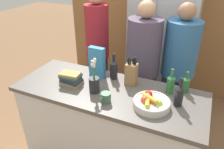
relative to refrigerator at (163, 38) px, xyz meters
name	(u,v)px	position (x,y,z in m)	size (l,w,h in m)	color
kitchen_island	(109,126)	(-0.18, -1.43, -0.52)	(1.78, 0.69, 0.89)	silver
back_wall_wood	(159,8)	(-0.18, 0.36, 0.33)	(2.98, 0.12, 2.60)	olive
refrigerator	(163,38)	(0.00, 0.00, 0.00)	(0.88, 0.62, 1.93)	#B7B7BC
fruit_bowl	(151,102)	(0.25, -1.52, -0.03)	(0.31, 0.31, 0.10)	silver
knife_block	(131,74)	(-0.02, -1.25, 0.04)	(0.11, 0.09, 0.29)	olive
flower_vase	(94,82)	(-0.28, -1.51, 0.03)	(0.10, 0.10, 0.34)	#232328
cereal_box	(97,62)	(-0.39, -1.24, 0.09)	(0.16, 0.07, 0.32)	teal
coffee_mug	(106,98)	(-0.12, -1.62, -0.03)	(0.09, 0.12, 0.09)	#42664C
book_stack	(71,79)	(-0.55, -1.48, -0.01)	(0.20, 0.15, 0.12)	#99844C
bottle_oil	(171,84)	(0.35, -1.24, 0.02)	(0.07, 0.07, 0.24)	#286633
bottle_vinegar	(179,95)	(0.45, -1.41, 0.03)	(0.07, 0.07, 0.26)	black
bottle_wine	(114,69)	(-0.22, -1.21, 0.03)	(0.08, 0.08, 0.27)	black
bottle_water	(186,84)	(0.47, -1.17, 0.01)	(0.07, 0.07, 0.20)	#286633
person_at_sink	(97,46)	(-0.72, -0.61, -0.01)	(0.30, 0.30, 1.68)	#383842
person_in_blue	(143,64)	(-0.05, -0.76, -0.07)	(0.38, 0.38, 1.60)	#383842
person_in_red_tee	(178,65)	(0.33, -0.61, -0.09)	(0.38, 0.38, 1.58)	#383842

